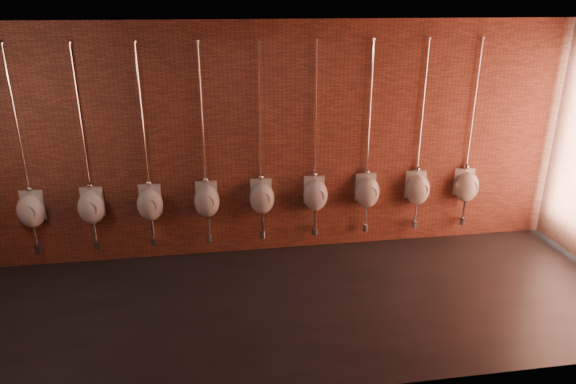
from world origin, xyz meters
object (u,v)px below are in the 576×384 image
(urinal_3, at_px, (207,200))
(urinal_8, at_px, (467,185))
(urinal_1, at_px, (91,206))
(urinal_6, at_px, (367,191))
(urinal_5, at_px, (315,194))
(urinal_0, at_px, (31,210))
(urinal_2, at_px, (150,203))
(urinal_7, at_px, (418,188))
(urinal_4, at_px, (262,197))

(urinal_3, relative_size, urinal_8, 1.00)
(urinal_1, bearing_deg, urinal_3, 0.00)
(urinal_1, relative_size, urinal_6, 1.00)
(urinal_5, bearing_deg, urinal_3, 180.00)
(urinal_0, height_order, urinal_6, same)
(urinal_8, bearing_deg, urinal_2, 180.00)
(urinal_5, relative_size, urinal_7, 1.00)
(urinal_0, relative_size, urinal_3, 1.00)
(urinal_7, bearing_deg, urinal_8, 0.00)
(urinal_0, distance_m, urinal_7, 5.29)
(urinal_2, distance_m, urinal_4, 1.51)
(urinal_0, relative_size, urinal_6, 1.00)
(urinal_0, distance_m, urinal_2, 1.51)
(urinal_2, height_order, urinal_3, same)
(urinal_3, height_order, urinal_7, same)
(urinal_3, distance_m, urinal_8, 3.78)
(urinal_4, xyz_separation_m, urinal_5, (0.76, 0.00, 0.00))
(urinal_5, xyz_separation_m, urinal_8, (2.27, 0.00, 0.00))
(urinal_2, relative_size, urinal_6, 1.00)
(urinal_1, xyz_separation_m, urinal_8, (5.29, 0.00, 0.00))
(urinal_8, bearing_deg, urinal_0, 180.00)
(urinal_1, relative_size, urinal_5, 1.00)
(urinal_0, xyz_separation_m, urinal_6, (4.54, 0.00, 0.00))
(urinal_1, distance_m, urinal_3, 1.51)
(urinal_4, height_order, urinal_8, same)
(urinal_2, bearing_deg, urinal_8, 0.00)
(urinal_4, bearing_deg, urinal_6, 0.00)
(urinal_1, height_order, urinal_5, same)
(urinal_0, bearing_deg, urinal_7, 0.00)
(urinal_3, distance_m, urinal_4, 0.76)
(urinal_2, bearing_deg, urinal_5, 0.00)
(urinal_1, distance_m, urinal_5, 3.02)
(urinal_1, distance_m, urinal_2, 0.76)
(urinal_6, xyz_separation_m, urinal_8, (1.51, 0.00, 0.00))
(urinal_6, distance_m, urinal_8, 1.51)
(urinal_1, xyz_separation_m, urinal_3, (1.51, 0.00, 0.00))
(urinal_2, bearing_deg, urinal_1, 180.00)
(urinal_5, xyz_separation_m, urinal_6, (0.76, 0.00, 0.00))
(urinal_3, xyz_separation_m, urinal_8, (3.78, 0.00, 0.00))
(urinal_2, height_order, urinal_8, same)
(urinal_3, relative_size, urinal_6, 1.00)
(urinal_0, bearing_deg, urinal_8, 0.00)
(urinal_8, bearing_deg, urinal_3, 180.00)
(urinal_8, bearing_deg, urinal_6, 180.00)
(urinal_4, bearing_deg, urinal_8, 0.00)
(urinal_0, bearing_deg, urinal_6, 0.00)
(urinal_1, relative_size, urinal_8, 1.00)
(urinal_3, relative_size, urinal_5, 1.00)
(urinal_5, bearing_deg, urinal_6, 0.00)
(urinal_0, distance_m, urinal_3, 2.27)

